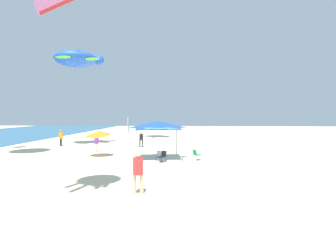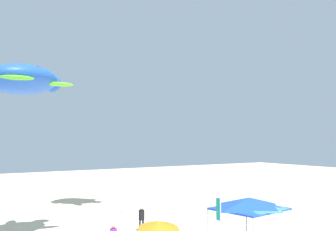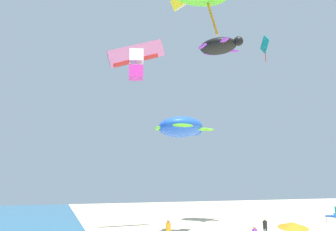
{
  "view_description": "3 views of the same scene",
  "coord_description": "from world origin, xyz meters",
  "px_view_note": "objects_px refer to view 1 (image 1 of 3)",
  "views": [
    {
      "loc": [
        -19.37,
        -1.73,
        3.5
      ],
      "look_at": [
        2.37,
        -0.34,
        3.38
      ],
      "focal_mm": 29.67,
      "sensor_mm": 36.0,
      "label": 1
    },
    {
      "loc": [
        -12.88,
        14.88,
        6.02
      ],
      "look_at": [
        0.77,
        6.32,
        7.07
      ],
      "focal_mm": 40.33,
      "sensor_mm": 36.0,
      "label": 2
    },
    {
      "loc": [
        -14.8,
        20.83,
        4.71
      ],
      "look_at": [
        0.77,
        15.23,
        8.31
      ],
      "focal_mm": 33.09,
      "sensor_mm": 36.0,
      "label": 3
    }
  ],
  "objects_px": {
    "canopy_tent": "(158,125)",
    "person_beachcomber": "(138,169)",
    "folding_chair_right_of_tent": "(162,156)",
    "person_by_tent": "(61,136)",
    "folding_chair_facing_ocean": "(197,154)",
    "kite_parafoil_pink": "(57,0)",
    "person_near_umbrella": "(96,142)",
    "cooler_box": "(159,154)",
    "beach_umbrella": "(98,133)",
    "banner_flag": "(128,134)",
    "person_far_stroller": "(141,138)",
    "kite_turtle_blue": "(77,59)"
  },
  "relations": [
    {
      "from": "folding_chair_facing_ocean",
      "to": "person_beachcomber",
      "type": "bearing_deg",
      "value": 131.44
    },
    {
      "from": "folding_chair_right_of_tent",
      "to": "cooler_box",
      "type": "bearing_deg",
      "value": 144.01
    },
    {
      "from": "banner_flag",
      "to": "person_near_umbrella",
      "type": "xyz_separation_m",
      "value": [
        4.1,
        3.86,
        -1.02
      ]
    },
    {
      "from": "canopy_tent",
      "to": "person_beachcomber",
      "type": "bearing_deg",
      "value": -179.53
    },
    {
      "from": "kite_turtle_blue",
      "to": "person_by_tent",
      "type": "bearing_deg",
      "value": 172.08
    },
    {
      "from": "folding_chair_right_of_tent",
      "to": "banner_flag",
      "type": "bearing_deg",
      "value": -157.86
    },
    {
      "from": "beach_umbrella",
      "to": "person_far_stroller",
      "type": "height_order",
      "value": "beach_umbrella"
    },
    {
      "from": "folding_chair_right_of_tent",
      "to": "person_by_tent",
      "type": "distance_m",
      "value": 15.19
    },
    {
      "from": "banner_flag",
      "to": "person_by_tent",
      "type": "bearing_deg",
      "value": 47.94
    },
    {
      "from": "folding_chair_right_of_tent",
      "to": "person_beachcomber",
      "type": "bearing_deg",
      "value": -48.16
    },
    {
      "from": "folding_chair_right_of_tent",
      "to": "person_far_stroller",
      "type": "distance_m",
      "value": 9.36
    },
    {
      "from": "canopy_tent",
      "to": "person_near_umbrella",
      "type": "xyz_separation_m",
      "value": [
        3.83,
        6.11,
        -1.7
      ]
    },
    {
      "from": "person_near_umbrella",
      "to": "person_far_stroller",
      "type": "bearing_deg",
      "value": -67.88
    },
    {
      "from": "person_by_tent",
      "to": "canopy_tent",
      "type": "bearing_deg",
      "value": -138.01
    },
    {
      "from": "cooler_box",
      "to": "person_far_stroller",
      "type": "height_order",
      "value": "person_far_stroller"
    },
    {
      "from": "canopy_tent",
      "to": "folding_chair_facing_ocean",
      "type": "bearing_deg",
      "value": -98.42
    },
    {
      "from": "kite_parafoil_pink",
      "to": "folding_chair_right_of_tent",
      "type": "bearing_deg",
      "value": 141.2
    },
    {
      "from": "folding_chair_facing_ocean",
      "to": "kite_parafoil_pink",
      "type": "height_order",
      "value": "kite_parafoil_pink"
    },
    {
      "from": "folding_chair_right_of_tent",
      "to": "person_near_umbrella",
      "type": "height_order",
      "value": "person_near_umbrella"
    },
    {
      "from": "banner_flag",
      "to": "kite_parafoil_pink",
      "type": "distance_m",
      "value": 22.54
    },
    {
      "from": "person_far_stroller",
      "to": "person_by_tent",
      "type": "distance_m",
      "value": 8.96
    },
    {
      "from": "cooler_box",
      "to": "folding_chair_facing_ocean",
      "type": "bearing_deg",
      "value": -122.27
    },
    {
      "from": "canopy_tent",
      "to": "folding_chair_right_of_tent",
      "type": "relative_size",
      "value": 4.59
    },
    {
      "from": "banner_flag",
      "to": "canopy_tent",
      "type": "bearing_deg",
      "value": -83.2
    },
    {
      "from": "person_beachcomber",
      "to": "folding_chair_facing_ocean",
      "type": "bearing_deg",
      "value": 70.85
    },
    {
      "from": "person_near_umbrella",
      "to": "person_beachcomber",
      "type": "relative_size",
      "value": 0.86
    },
    {
      "from": "kite_turtle_blue",
      "to": "kite_parafoil_pink",
      "type": "height_order",
      "value": "kite_parafoil_pink"
    },
    {
      "from": "person_beachcomber",
      "to": "person_far_stroller",
      "type": "distance_m",
      "value": 17.02
    },
    {
      "from": "folding_chair_facing_ocean",
      "to": "person_beachcomber",
      "type": "relative_size",
      "value": 0.44
    },
    {
      "from": "kite_parafoil_pink",
      "to": "folding_chair_facing_ocean",
      "type": "bearing_deg",
      "value": 147.98
    },
    {
      "from": "banner_flag",
      "to": "person_near_umbrella",
      "type": "bearing_deg",
      "value": 43.24
    },
    {
      "from": "cooler_box",
      "to": "person_near_umbrella",
      "type": "xyz_separation_m",
      "value": [
        2.38,
        6.11,
        0.73
      ]
    },
    {
      "from": "folding_chair_facing_ocean",
      "to": "person_near_umbrella",
      "type": "relative_size",
      "value": 0.52
    },
    {
      "from": "banner_flag",
      "to": "person_beachcomber",
      "type": "distance_m",
      "value": 9.43
    },
    {
      "from": "person_beachcomber",
      "to": "kite_parafoil_pink",
      "type": "height_order",
      "value": "kite_parafoil_pink"
    },
    {
      "from": "person_beachcomber",
      "to": "cooler_box",
      "type": "bearing_deg",
      "value": 89.41
    },
    {
      "from": "person_far_stroller",
      "to": "kite_turtle_blue",
      "type": "distance_m",
      "value": 11.45
    },
    {
      "from": "person_by_tent",
      "to": "kite_turtle_blue",
      "type": "relative_size",
      "value": 0.3
    },
    {
      "from": "canopy_tent",
      "to": "banner_flag",
      "type": "distance_m",
      "value": 2.37
    },
    {
      "from": "folding_chair_right_of_tent",
      "to": "person_far_stroller",
      "type": "height_order",
      "value": "person_far_stroller"
    },
    {
      "from": "beach_umbrella",
      "to": "folding_chair_facing_ocean",
      "type": "height_order",
      "value": "beach_umbrella"
    },
    {
      "from": "folding_chair_facing_ocean",
      "to": "person_by_tent",
      "type": "relative_size",
      "value": 0.46
    },
    {
      "from": "person_beachcomber",
      "to": "person_far_stroller",
      "type": "height_order",
      "value": "person_beachcomber"
    },
    {
      "from": "folding_chair_facing_ocean",
      "to": "kite_parafoil_pink",
      "type": "bearing_deg",
      "value": 23.52
    },
    {
      "from": "beach_umbrella",
      "to": "kite_parafoil_pink",
      "type": "bearing_deg",
      "value": 38.75
    },
    {
      "from": "person_far_stroller",
      "to": "kite_parafoil_pink",
      "type": "relative_size",
      "value": 0.27
    },
    {
      "from": "cooler_box",
      "to": "person_beachcomber",
      "type": "xyz_separation_m",
      "value": [
        -10.81,
        -0.08,
        0.88
      ]
    },
    {
      "from": "beach_umbrella",
      "to": "kite_parafoil_pink",
      "type": "height_order",
      "value": "kite_parafoil_pink"
    },
    {
      "from": "folding_chair_right_of_tent",
      "to": "kite_turtle_blue",
      "type": "distance_m",
      "value": 17.13
    },
    {
      "from": "beach_umbrella",
      "to": "cooler_box",
      "type": "distance_m",
      "value": 5.33
    }
  ]
}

